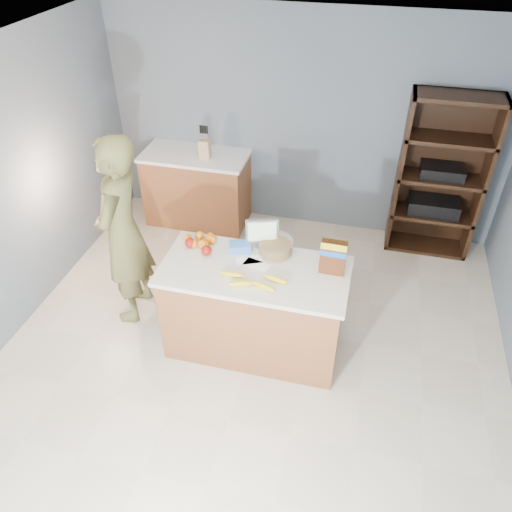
% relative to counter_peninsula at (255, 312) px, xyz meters
% --- Properties ---
extents(floor, '(4.50, 5.00, 0.02)m').
position_rel_counter_peninsula_xyz_m(floor, '(0.00, -0.30, -0.42)').
color(floor, beige).
rests_on(floor, ground).
extents(walls, '(4.52, 5.02, 2.51)m').
position_rel_counter_peninsula_xyz_m(walls, '(0.00, -0.30, 1.24)').
color(walls, slate).
rests_on(walls, ground).
extents(counter_peninsula, '(1.56, 0.76, 0.90)m').
position_rel_counter_peninsula_xyz_m(counter_peninsula, '(0.00, 0.00, 0.00)').
color(counter_peninsula, brown).
rests_on(counter_peninsula, ground).
extents(back_cabinet, '(1.24, 0.62, 0.90)m').
position_rel_counter_peninsula_xyz_m(back_cabinet, '(-1.20, 1.90, 0.04)').
color(back_cabinet, brown).
rests_on(back_cabinet, ground).
extents(shelving_unit, '(0.90, 0.40, 1.80)m').
position_rel_counter_peninsula_xyz_m(shelving_unit, '(1.55, 2.05, 0.45)').
color(shelving_unit, black).
rests_on(shelving_unit, ground).
extents(person, '(0.51, 0.71, 1.85)m').
position_rel_counter_peninsula_xyz_m(person, '(-1.27, 0.19, 0.51)').
color(person, brown).
rests_on(person, ground).
extents(knife_block, '(0.12, 0.10, 0.31)m').
position_rel_counter_peninsula_xyz_m(knife_block, '(-1.04, 1.83, 0.60)').
color(knife_block, tan).
rests_on(knife_block, back_cabinet).
extents(envelopes, '(0.32, 0.22, 0.00)m').
position_rel_counter_peninsula_xyz_m(envelopes, '(-0.03, 0.08, 0.49)').
color(envelopes, white).
rests_on(envelopes, counter_peninsula).
extents(bananas, '(0.57, 0.22, 0.05)m').
position_rel_counter_peninsula_xyz_m(bananas, '(0.03, -0.17, 0.51)').
color(bananas, yellow).
rests_on(bananas, counter_peninsula).
extents(apples, '(0.26, 0.16, 0.09)m').
position_rel_counter_peninsula_xyz_m(apples, '(-0.53, 0.12, 0.53)').
color(apples, maroon).
rests_on(apples, counter_peninsula).
extents(oranges, '(0.30, 0.22, 0.08)m').
position_rel_counter_peninsula_xyz_m(oranges, '(-0.52, 0.23, 0.52)').
color(oranges, orange).
rests_on(oranges, counter_peninsula).
extents(blue_carton, '(0.21, 0.17, 0.08)m').
position_rel_counter_peninsula_xyz_m(blue_carton, '(-0.18, 0.21, 0.52)').
color(blue_carton, blue).
rests_on(blue_carton, counter_peninsula).
extents(salad_bowl, '(0.30, 0.30, 0.13)m').
position_rel_counter_peninsula_xyz_m(salad_bowl, '(0.12, 0.26, 0.54)').
color(salad_bowl, '#267219').
rests_on(salad_bowl, counter_peninsula).
extents(tv, '(0.28, 0.12, 0.28)m').
position_rel_counter_peninsula_xyz_m(tv, '(-0.01, 0.32, 0.64)').
color(tv, silver).
rests_on(tv, counter_peninsula).
extents(cereal_box, '(0.21, 0.08, 0.31)m').
position_rel_counter_peninsula_xyz_m(cereal_box, '(0.62, 0.11, 0.66)').
color(cereal_box, '#592B14').
rests_on(cereal_box, counter_peninsula).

